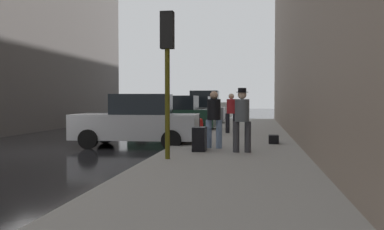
{
  "coord_description": "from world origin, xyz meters",
  "views": [
    {
      "loc": [
        6.65,
        -12.31,
        1.62
      ],
      "look_at": [
        4.31,
        3.29,
        1.03
      ],
      "focal_mm": 40.0,
      "sensor_mm": 36.0,
      "label": 1
    }
  ],
  "objects_px": {
    "pedestrian_with_beanie": "(242,117)",
    "parked_white_van": "(203,107)",
    "traffic_light": "(167,53)",
    "rolling_suitcase": "(200,139)",
    "parked_silver_sedan": "(137,122)",
    "parked_dark_green_sedan": "(174,115)",
    "pedestrian_in_jeans": "(214,116)",
    "fire_hydrant": "(200,127)",
    "parked_gray_coupe": "(192,111)",
    "duffel_bag": "(274,139)",
    "pedestrian_in_red_jacket": "(231,111)"
  },
  "relations": [
    {
      "from": "parked_dark_green_sedan",
      "to": "parked_white_van",
      "type": "distance_m",
      "value": 11.32
    },
    {
      "from": "rolling_suitcase",
      "to": "traffic_light",
      "type": "bearing_deg",
      "value": -108.72
    },
    {
      "from": "traffic_light",
      "to": "duffel_bag",
      "type": "height_order",
      "value": "traffic_light"
    },
    {
      "from": "parked_dark_green_sedan",
      "to": "fire_hydrant",
      "type": "distance_m",
      "value": 4.29
    },
    {
      "from": "duffel_bag",
      "to": "parked_dark_green_sedan",
      "type": "bearing_deg",
      "value": 125.29
    },
    {
      "from": "fire_hydrant",
      "to": "rolling_suitcase",
      "type": "distance_m",
      "value": 5.01
    },
    {
      "from": "traffic_light",
      "to": "pedestrian_with_beanie",
      "type": "xyz_separation_m",
      "value": [
        1.77,
        1.55,
        -1.62
      ]
    },
    {
      "from": "parked_silver_sedan",
      "to": "fire_hydrant",
      "type": "height_order",
      "value": "parked_silver_sedan"
    },
    {
      "from": "fire_hydrant",
      "to": "duffel_bag",
      "type": "distance_m",
      "value": 3.82
    },
    {
      "from": "rolling_suitcase",
      "to": "parked_silver_sedan",
      "type": "bearing_deg",
      "value": 138.32
    },
    {
      "from": "pedestrian_in_jeans",
      "to": "pedestrian_with_beanie",
      "type": "xyz_separation_m",
      "value": [
        0.87,
        -0.9,
        0.03
      ]
    },
    {
      "from": "parked_silver_sedan",
      "to": "parked_dark_green_sedan",
      "type": "height_order",
      "value": "same"
    },
    {
      "from": "parked_silver_sedan",
      "to": "pedestrian_with_beanie",
      "type": "height_order",
      "value": "pedestrian_with_beanie"
    },
    {
      "from": "parked_silver_sedan",
      "to": "pedestrian_in_jeans",
      "type": "xyz_separation_m",
      "value": [
        2.76,
        -1.39,
        0.26
      ]
    },
    {
      "from": "parked_dark_green_sedan",
      "to": "parked_gray_coupe",
      "type": "height_order",
      "value": "same"
    },
    {
      "from": "parked_dark_green_sedan",
      "to": "traffic_light",
      "type": "xyz_separation_m",
      "value": [
        1.85,
        -10.53,
        1.91
      ]
    },
    {
      "from": "parked_white_van",
      "to": "pedestrian_in_jeans",
      "type": "distance_m",
      "value": 19.59
    },
    {
      "from": "pedestrian_in_jeans",
      "to": "rolling_suitcase",
      "type": "relative_size",
      "value": 1.64
    },
    {
      "from": "traffic_light",
      "to": "pedestrian_with_beanie",
      "type": "height_order",
      "value": "traffic_light"
    },
    {
      "from": "parked_silver_sedan",
      "to": "fire_hydrant",
      "type": "relative_size",
      "value": 6.06
    },
    {
      "from": "pedestrian_in_jeans",
      "to": "fire_hydrant",
      "type": "bearing_deg",
      "value": 102.83
    },
    {
      "from": "pedestrian_with_beanie",
      "to": "duffel_bag",
      "type": "bearing_deg",
      "value": 68.88
    },
    {
      "from": "parked_dark_green_sedan",
      "to": "rolling_suitcase",
      "type": "xyz_separation_m",
      "value": [
        2.43,
        -8.84,
        -0.36
      ]
    },
    {
      "from": "parked_white_van",
      "to": "pedestrian_with_beanie",
      "type": "relative_size",
      "value": 2.6
    },
    {
      "from": "parked_dark_green_sedan",
      "to": "duffel_bag",
      "type": "height_order",
      "value": "parked_dark_green_sedan"
    },
    {
      "from": "rolling_suitcase",
      "to": "duffel_bag",
      "type": "xyz_separation_m",
      "value": [
        2.16,
        2.36,
        -0.2
      ]
    },
    {
      "from": "parked_gray_coupe",
      "to": "pedestrian_with_beanie",
      "type": "distance_m",
      "value": 15.2
    },
    {
      "from": "duffel_bag",
      "to": "traffic_light",
      "type": "bearing_deg",
      "value": -124.05
    },
    {
      "from": "traffic_light",
      "to": "pedestrian_in_red_jacket",
      "type": "bearing_deg",
      "value": 82.46
    },
    {
      "from": "pedestrian_with_beanie",
      "to": "parked_white_van",
      "type": "bearing_deg",
      "value": 100.13
    },
    {
      "from": "parked_gray_coupe",
      "to": "pedestrian_with_beanie",
      "type": "relative_size",
      "value": 2.37
    },
    {
      "from": "traffic_light",
      "to": "duffel_bag",
      "type": "distance_m",
      "value": 5.47
    },
    {
      "from": "parked_dark_green_sedan",
      "to": "pedestrian_with_beanie",
      "type": "height_order",
      "value": "pedestrian_with_beanie"
    },
    {
      "from": "parked_white_van",
      "to": "parked_silver_sedan",
      "type": "bearing_deg",
      "value": -90.0
    },
    {
      "from": "parked_white_van",
      "to": "pedestrian_in_jeans",
      "type": "bearing_deg",
      "value": -81.9
    },
    {
      "from": "fire_hydrant",
      "to": "rolling_suitcase",
      "type": "xyz_separation_m",
      "value": [
        0.62,
        -4.97,
        -0.01
      ]
    },
    {
      "from": "parked_dark_green_sedan",
      "to": "parked_gray_coupe",
      "type": "relative_size",
      "value": 1.01
    },
    {
      "from": "parked_dark_green_sedan",
      "to": "pedestrian_with_beanie",
      "type": "relative_size",
      "value": 2.39
    },
    {
      "from": "pedestrian_in_jeans",
      "to": "duffel_bag",
      "type": "height_order",
      "value": "pedestrian_in_jeans"
    },
    {
      "from": "rolling_suitcase",
      "to": "parked_white_van",
      "type": "bearing_deg",
      "value": 96.86
    },
    {
      "from": "parked_silver_sedan",
      "to": "parked_white_van",
      "type": "relative_size",
      "value": 0.93
    },
    {
      "from": "parked_white_van",
      "to": "duffel_bag",
      "type": "distance_m",
      "value": 18.4
    },
    {
      "from": "pedestrian_with_beanie",
      "to": "rolling_suitcase",
      "type": "bearing_deg",
      "value": 173.6
    },
    {
      "from": "parked_silver_sedan",
      "to": "rolling_suitcase",
      "type": "bearing_deg",
      "value": -41.68
    },
    {
      "from": "parked_dark_green_sedan",
      "to": "duffel_bag",
      "type": "relative_size",
      "value": 9.67
    },
    {
      "from": "pedestrian_in_red_jacket",
      "to": "parked_white_van",
      "type": "bearing_deg",
      "value": 102.22
    },
    {
      "from": "duffel_bag",
      "to": "parked_white_van",
      "type": "bearing_deg",
      "value": 104.45
    },
    {
      "from": "parked_dark_green_sedan",
      "to": "parked_silver_sedan",
      "type": "bearing_deg",
      "value": -90.0
    },
    {
      "from": "traffic_light",
      "to": "rolling_suitcase",
      "type": "bearing_deg",
      "value": 71.28
    },
    {
      "from": "parked_dark_green_sedan",
      "to": "parked_white_van",
      "type": "relative_size",
      "value": 0.92
    }
  ]
}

